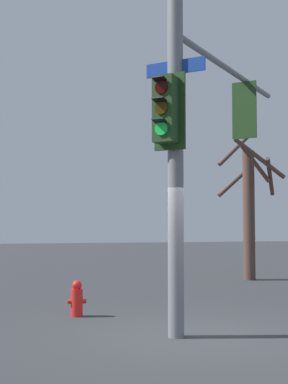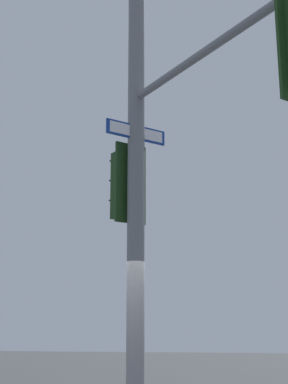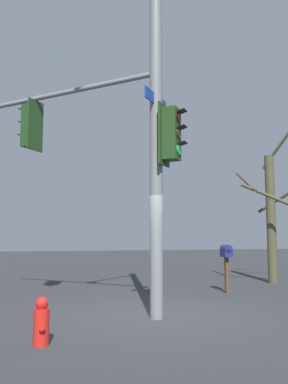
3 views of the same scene
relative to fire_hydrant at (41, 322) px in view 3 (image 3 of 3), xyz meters
The scene contains 5 objects.
ground_plane 2.93m from the fire_hydrant, 54.81° to the right, with size 80.00×80.00×0.00m, color #303336.
main_signal_pole_assembly 5.17m from the fire_hydrant, 46.02° to the right, with size 6.24×4.38×9.54m.
fire_hydrant is the anchor object (origin of this frame).
mailbox 7.03m from the fire_hydrant, 51.52° to the right, with size 0.46×0.29×1.41m.
bare_tree_behind_pole 10.63m from the fire_hydrant, 53.24° to the right, with size 2.79×2.79×5.95m.
Camera 3 is at (-8.08, 2.63, 1.64)m, focal length 37.08 mm.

